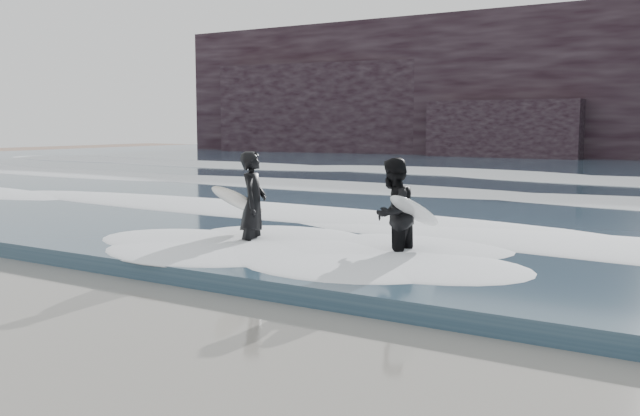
% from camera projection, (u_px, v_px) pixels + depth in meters
% --- Properties ---
extents(ground, '(120.00, 120.00, 0.00)m').
position_uv_depth(ground, '(43.00, 347.00, 8.05)').
color(ground, '#8D6550').
rests_on(ground, ground).
extents(sea, '(90.00, 52.00, 0.30)m').
position_uv_depth(sea, '(591.00, 176.00, 32.39)').
color(sea, '#2C4356').
rests_on(sea, ground).
extents(foam_near, '(60.00, 3.20, 0.20)m').
position_uv_depth(foam_near, '(396.00, 221.00, 15.56)').
color(foam_near, white).
rests_on(foam_near, sea).
extents(foam_mid, '(60.00, 4.00, 0.24)m').
position_uv_depth(foam_mid, '(499.00, 193.00, 21.44)').
color(foam_mid, white).
rests_on(foam_mid, sea).
extents(foam_far, '(60.00, 4.80, 0.30)m').
position_uv_depth(foam_far, '(570.00, 174.00, 28.99)').
color(foam_far, white).
rests_on(foam_far, sea).
extents(surfer_left, '(1.34, 2.21, 2.00)m').
position_uv_depth(surfer_left, '(251.00, 204.00, 13.41)').
color(surfer_left, black).
rests_on(surfer_left, ground).
extents(surfer_right, '(1.14, 1.93, 1.93)m').
position_uv_depth(surfer_right, '(394.00, 214.00, 12.20)').
color(surfer_right, black).
rests_on(surfer_right, ground).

